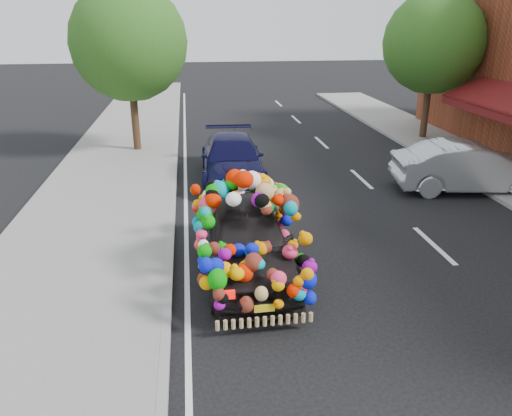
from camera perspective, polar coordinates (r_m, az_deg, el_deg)
The scene contains 9 objects.
ground at distance 10.98m, azimuth 2.60°, elevation -5.36°, with size 100.00×100.00×0.00m, color black.
sidewalk at distance 11.08m, azimuth -19.97°, elevation -6.11°, with size 4.00×60.00×0.12m, color gray.
kerb at distance 10.81m, azimuth -9.80°, elevation -5.73°, with size 0.15×60.00×0.13m, color gray.
lane_markings at distance 12.11m, azimuth 19.65°, elevation -4.00°, with size 6.00×50.00×0.01m, color silver, non-canonical shape.
tree_near_sidewalk at distance 19.29m, azimuth -14.38°, elevation 17.89°, with size 4.20×4.20×6.13m.
tree_far_b at distance 22.01m, azimuth 19.66°, elevation 17.33°, with size 4.00×4.00×5.90m.
plush_art_car at distance 9.82m, azimuth -1.22°, elevation -1.75°, with size 2.18×4.51×2.10m.
navy_sedan at distance 15.78m, azimuth -2.76°, elevation 5.59°, with size 1.90×4.68×1.36m, color black.
silver_hatchback at distance 16.01m, azimuth 23.27°, elevation 4.30°, with size 1.55×4.44×1.46m, color #AAAEB2.
Camera 1 is at (-1.82, -9.67, 4.88)m, focal length 35.00 mm.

